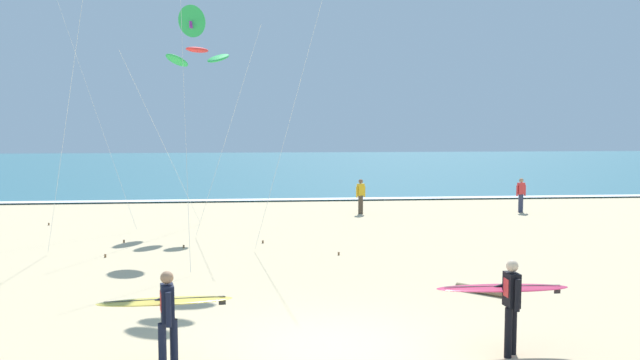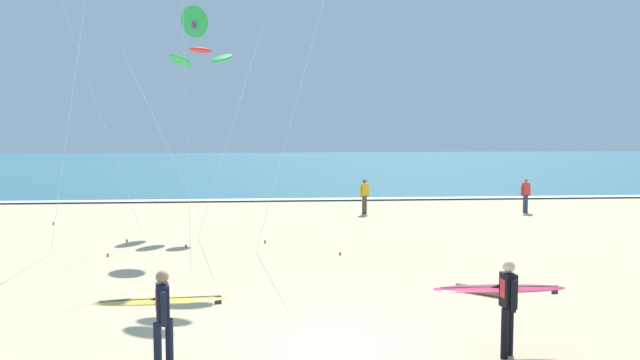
# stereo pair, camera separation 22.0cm
# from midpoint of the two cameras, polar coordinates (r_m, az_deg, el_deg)

# --- Properties ---
(ground_plane) EXTENTS (160.00, 160.00, 0.00)m
(ground_plane) POSITION_cam_midpoint_polar(r_m,az_deg,el_deg) (12.33, 1.58, -14.28)
(ground_plane) COLOR #D1BA8E
(ocean_water) EXTENTS (160.00, 60.00, 0.08)m
(ocean_water) POSITION_cam_midpoint_polar(r_m,az_deg,el_deg) (64.37, -3.65, 1.27)
(ocean_water) COLOR #336B7A
(ocean_water) RESTS_ON ground
(shoreline_foam) EXTENTS (160.00, 0.90, 0.01)m
(shoreline_foam) POSITION_cam_midpoint_polar(r_m,az_deg,el_deg) (34.78, -2.63, -1.69)
(shoreline_foam) COLOR white
(shoreline_foam) RESTS_ON ocean_water
(surfer_lead) EXTENTS (2.50, 0.97, 1.71)m
(surfer_lead) POSITION_cam_midpoint_polar(r_m,az_deg,el_deg) (12.12, 16.28, -9.62)
(surfer_lead) COLOR black
(surfer_lead) RESTS_ON ground
(surfer_trailing) EXTENTS (2.29, 1.09, 1.71)m
(surfer_trailing) POSITION_cam_midpoint_polar(r_m,az_deg,el_deg) (11.15, -13.07, -10.87)
(surfer_trailing) COLOR black
(surfer_trailing) RESTS_ON ground
(kite_arc_scarlet_high) EXTENTS (3.74, 5.11, 7.12)m
(kite_arc_scarlet_high) POSITION_cam_midpoint_polar(r_m,az_deg,el_deg) (26.82, -10.16, 10.59)
(kite_arc_scarlet_high) COLOR green
(kite_arc_scarlet_high) RESTS_ON ground
(kite_delta_emerald_low) EXTENTS (2.97, 1.73, 8.21)m
(kite_delta_emerald_low) POSITION_cam_midpoint_polar(r_m,az_deg,el_deg) (23.76, -10.55, 13.41)
(kite_delta_emerald_low) COLOR green
(kite_delta_emerald_low) RESTS_ON ground
(bystander_yellow_top) EXTENTS (0.46, 0.30, 1.59)m
(bystander_yellow_top) POSITION_cam_midpoint_polar(r_m,az_deg,el_deg) (29.64, 4.13, -1.42)
(bystander_yellow_top) COLOR #4C3D2D
(bystander_yellow_top) RESTS_ON ground
(bystander_red_top) EXTENTS (0.49, 0.24, 1.59)m
(bystander_red_top) POSITION_cam_midpoint_polar(r_m,az_deg,el_deg) (31.50, 17.75, -1.27)
(bystander_red_top) COLOR #2D334C
(bystander_red_top) RESTS_ON ground
(driftwood_log) EXTENTS (1.21, 1.18, 0.18)m
(driftwood_log) POSITION_cam_midpoint_polar(r_m,az_deg,el_deg) (16.23, 14.68, -9.41)
(driftwood_log) COLOR #846B4C
(driftwood_log) RESTS_ON ground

